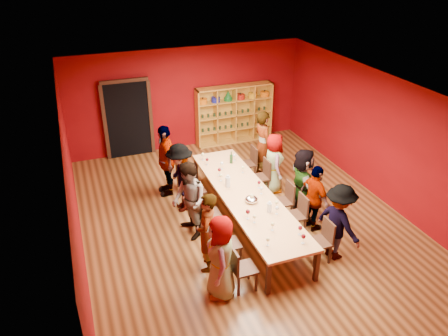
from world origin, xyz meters
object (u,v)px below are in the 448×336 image
(person_left_2, at_px, (189,201))
(chair_person_left_4, at_px, (183,172))
(person_left_4, at_px, (166,160))
(chair_person_right_4, at_px, (250,161))
(chair_person_left_2, at_px, (207,212))
(wine_bottle, at_px, (231,159))
(person_right_0, at_px, (339,222))
(chair_person_right_3, at_px, (263,175))
(person_left_0, at_px, (221,257))
(chair_person_left_0, at_px, (240,267))
(chair_person_right_0, at_px, (323,239))
(person_right_2, at_px, (303,183))
(chair_person_left_1, at_px, (225,242))
(chair_person_left_3, at_px, (192,188))
(spittoon_bowl, at_px, (251,199))
(tasting_table, at_px, (246,196))
(person_left_3, at_px, (180,178))
(person_left_1, at_px, (207,233))
(shelving_unit, at_px, (234,111))
(person_right_1, at_px, (315,198))
(person_right_3, at_px, (274,163))
(chair_person_right_1, at_px, (298,212))
(person_right_4, at_px, (263,145))

(person_left_2, bearing_deg, chair_person_left_4, 164.68)
(person_left_4, bearing_deg, chair_person_right_4, 92.10)
(chair_person_left_2, relative_size, wine_bottle, 2.88)
(person_right_0, xyz_separation_m, chair_person_right_3, (-0.32, 2.78, -0.31))
(person_left_0, bearing_deg, chair_person_left_0, 104.74)
(chair_person_right_0, xyz_separation_m, person_right_2, (0.41, 1.57, 0.33))
(chair_person_left_1, distance_m, chair_person_right_4, 3.52)
(chair_person_left_2, bearing_deg, chair_person_left_3, 90.00)
(wine_bottle, bearing_deg, spittoon_bowl, -97.91)
(chair_person_right_3, distance_m, wine_bottle, 0.87)
(tasting_table, xyz_separation_m, person_left_3, (-1.19, 1.08, 0.13))
(person_left_1, bearing_deg, spittoon_bowl, 147.15)
(person_left_4, height_order, person_right_2, person_left_4)
(shelving_unit, height_order, chair_person_left_0, shelving_unit)
(person_right_1, distance_m, person_right_3, 1.80)
(chair_person_right_4, bearing_deg, person_right_1, -81.72)
(person_left_0, relative_size, person_left_1, 0.99)
(person_left_2, distance_m, person_right_3, 2.72)
(chair_person_left_0, xyz_separation_m, person_right_2, (2.23, 1.77, 0.33))
(person_right_0, height_order, wine_bottle, person_right_0)
(chair_person_right_1, bearing_deg, person_right_4, 82.23)
(person_left_3, bearing_deg, chair_person_right_0, 39.63)
(chair_person_left_2, xyz_separation_m, chair_person_left_3, (0.00, 1.07, 0.00))
(chair_person_left_1, height_order, chair_person_right_1, same)
(person_left_1, relative_size, chair_person_left_3, 1.83)
(chair_person_right_0, bearing_deg, person_right_3, 84.09)
(spittoon_bowl, bearing_deg, person_right_4, 59.92)
(chair_person_left_0, xyz_separation_m, person_left_3, (-0.28, 2.94, 0.33))
(person_left_0, bearing_deg, tasting_table, 160.43)
(chair_person_left_1, relative_size, person_left_1, 0.55)
(spittoon_bowl, bearing_deg, tasting_table, 85.29)
(person_right_0, relative_size, wine_bottle, 5.22)
(chair_person_right_3, relative_size, chair_person_right_4, 1.00)
(chair_person_left_3, relative_size, wine_bottle, 2.88)
(tasting_table, bearing_deg, chair_person_right_4, 64.44)
(chair_person_right_4, bearing_deg, chair_person_right_3, -90.00)
(chair_person_left_4, xyz_separation_m, person_right_3, (2.11, -0.82, 0.27))
(person_left_3, height_order, chair_person_left_4, person_left_3)
(person_left_4, distance_m, chair_person_right_1, 3.46)
(tasting_table, bearing_deg, person_right_0, -53.66)
(person_right_1, height_order, person_right_3, person_right_3)
(chair_person_left_4, bearing_deg, person_right_2, -42.20)
(chair_person_left_4, height_order, spittoon_bowl, spittoon_bowl)
(person_left_3, xyz_separation_m, chair_person_right_0, (2.10, -2.74, -0.33))
(chair_person_right_3, height_order, person_right_3, person_right_3)
(person_left_4, relative_size, person_right_3, 1.18)
(chair_person_right_0, xyz_separation_m, chair_person_right_3, (0.00, 2.78, 0.00))
(person_left_4, bearing_deg, tasting_table, 37.05)
(person_left_4, relative_size, person_right_1, 1.18)
(person_right_3, relative_size, chair_person_right_4, 1.73)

